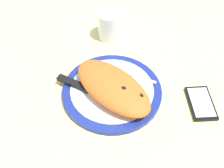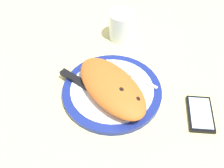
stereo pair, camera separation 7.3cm
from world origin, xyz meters
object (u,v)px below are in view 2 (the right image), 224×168
fork (125,72)px  smartphone (200,114)px  knife (83,84)px  water_glass (121,27)px  plate (112,91)px  calzone (112,87)px

fork → smartphone: 23.79cm
knife → water_glass: (9.17, -23.86, 1.72)cm
knife → smartphone: (-27.79, -16.62, -1.80)cm
plate → water_glass: bearing=-50.6°
plate → fork: (1.86, -6.99, 1.17)cm
plate → calzone: (-0.95, 0.98, 3.43)cm
fork → water_glass: bearing=-41.0°
fork → plate: bearing=104.9°
plate → smartphone: 24.38cm
calzone → smartphone: calzone is taller
plate → smartphone: plate is taller
fork → knife: 12.78cm
smartphone → water_glass: 37.82cm
knife → water_glass: 25.62cm
plate → knife: 8.21cm
calzone → fork: 8.76cm
plate → fork: size_ratio=1.55×
plate → water_glass: 24.67cm
calzone → smartphone: 24.34cm
fork → smartphone: bearing=-168.7°
fork → water_glass: (13.68, -11.90, 2.02)cm
smartphone → knife: bearing=30.9°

